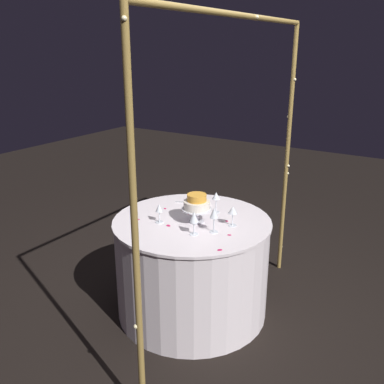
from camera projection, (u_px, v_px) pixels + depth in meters
name	position (u px, v px, depth m)	size (l,w,h in m)	color
ground_plane	(192.00, 309.00, 3.40)	(12.00, 12.00, 0.00)	black
decorative_arch	(235.00, 138.00, 2.76)	(2.11, 0.06, 2.20)	olive
main_table	(192.00, 266.00, 3.27)	(1.18, 1.18, 0.78)	white
tiered_cake	(197.00, 204.00, 3.06)	(0.22, 0.22, 0.22)	silver
wine_glass_0	(233.00, 211.00, 3.01)	(0.07, 0.07, 0.15)	silver
wine_glass_1	(194.00, 218.00, 2.86)	(0.06, 0.06, 0.17)	silver
wine_glass_2	(159.00, 209.00, 3.07)	(0.06, 0.06, 0.14)	silver
wine_glass_3	(214.00, 214.00, 2.89)	(0.06, 0.06, 0.18)	silver
wine_glass_4	(216.00, 197.00, 3.25)	(0.06, 0.06, 0.17)	silver
cake_knife	(195.00, 203.00, 3.48)	(0.13, 0.28, 0.01)	silver
rose_petal_0	(165.00, 208.00, 3.36)	(0.03, 0.02, 0.00)	#C61951
rose_petal_1	(204.00, 213.00, 3.27)	(0.04, 0.03, 0.00)	#C61951
rose_petal_2	(196.00, 199.00, 3.58)	(0.03, 0.02, 0.00)	#C61951
rose_petal_3	(203.00, 212.00, 3.30)	(0.04, 0.02, 0.00)	#C61951
rose_petal_4	(193.00, 214.00, 3.25)	(0.03, 0.02, 0.00)	#C61951
rose_petal_5	(229.00, 235.00, 2.89)	(0.03, 0.02, 0.00)	#C61951
rose_petal_6	(227.00, 221.00, 3.12)	(0.03, 0.02, 0.00)	#C61951
rose_petal_7	(190.00, 214.00, 3.25)	(0.04, 0.03, 0.00)	#C61951
rose_petal_8	(138.00, 220.00, 3.15)	(0.03, 0.02, 0.00)	#C61951
rose_petal_9	(197.00, 200.00, 3.55)	(0.02, 0.02, 0.00)	#C61951
rose_petal_10	(168.00, 226.00, 3.04)	(0.04, 0.03, 0.00)	#C61951
rose_petal_11	(220.00, 250.00, 2.68)	(0.03, 0.02, 0.00)	#C61951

